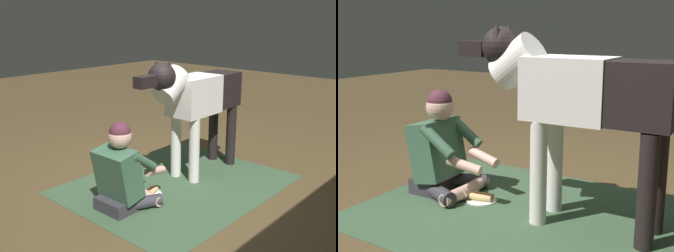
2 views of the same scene
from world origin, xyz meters
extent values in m
plane|color=brown|center=(0.00, 0.00, 0.00)|extent=(16.08, 16.08, 0.00)
cube|color=#39553A|center=(-0.05, 0.11, 0.00)|extent=(2.16, 1.75, 0.01)
cube|color=#37333C|center=(0.75, 0.08, 0.06)|extent=(0.25, 0.34, 0.12)
cylinder|color=#37333C|center=(0.59, -0.08, 0.07)|extent=(0.41, 0.27, 0.11)
cylinder|color=beige|center=(0.44, -0.01, 0.06)|extent=(0.13, 0.37, 0.09)
cylinder|color=#37333C|center=(0.59, 0.23, 0.07)|extent=(0.41, 0.26, 0.11)
cylinder|color=beige|center=(0.44, 0.16, 0.06)|extent=(0.11, 0.36, 0.09)
cube|color=#3B634A|center=(0.71, 0.08, 0.34)|extent=(0.30, 0.41, 0.48)
cylinder|color=#3B634A|center=(0.57, -0.10, 0.46)|extent=(0.29, 0.09, 0.24)
cylinder|color=beige|center=(0.37, -0.05, 0.30)|extent=(0.28, 0.11, 0.12)
cylinder|color=#3B634A|center=(0.56, 0.25, 0.46)|extent=(0.29, 0.09, 0.24)
cylinder|color=beige|center=(0.36, 0.20, 0.30)|extent=(0.28, 0.12, 0.12)
sphere|color=beige|center=(0.67, 0.08, 0.68)|extent=(0.21, 0.21, 0.21)
sphere|color=#512635|center=(0.67, 0.08, 0.72)|extent=(0.19, 0.19, 0.19)
cylinder|color=white|center=(-0.23, 0.19, 0.34)|extent=(0.11, 0.11, 0.69)
cylinder|color=white|center=(-0.23, -0.06, 0.34)|extent=(0.11, 0.11, 0.69)
cylinder|color=black|center=(-0.92, 0.17, 0.34)|extent=(0.11, 0.11, 0.69)
cylinder|color=black|center=(-0.92, -0.07, 0.34)|extent=(0.11, 0.11, 0.69)
cube|color=white|center=(-0.37, 0.06, 0.89)|extent=(0.55, 0.37, 0.40)
cube|color=black|center=(-0.79, 0.05, 0.89)|extent=(0.48, 0.35, 0.38)
cylinder|color=white|center=(0.00, 0.07, 1.04)|extent=(0.40, 0.26, 0.39)
sphere|color=black|center=(0.13, 0.07, 1.14)|extent=(0.27, 0.27, 0.27)
cube|color=black|center=(0.35, 0.07, 1.12)|extent=(0.20, 0.12, 0.11)
cone|color=black|center=(0.11, 0.15, 1.24)|extent=(0.10, 0.10, 0.12)
cone|color=black|center=(0.12, -0.01, 1.24)|extent=(0.10, 0.10, 0.12)
cylinder|color=black|center=(-1.05, 0.05, 0.85)|extent=(0.35, 0.06, 0.23)
cylinder|color=white|center=(0.31, 0.07, 0.01)|extent=(0.23, 0.23, 0.01)
cylinder|color=#E2BB79|center=(0.31, 0.05, 0.04)|extent=(0.18, 0.09, 0.05)
cylinder|color=#E2BB79|center=(0.30, 0.09, 0.04)|extent=(0.18, 0.09, 0.05)
cylinder|color=#A5442E|center=(0.31, 0.07, 0.04)|extent=(0.19, 0.08, 0.04)
camera|label=1|loc=(2.89, 2.66, 1.72)|focal=43.43mm
camera|label=2|loc=(-1.53, 2.66, 1.27)|focal=48.31mm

